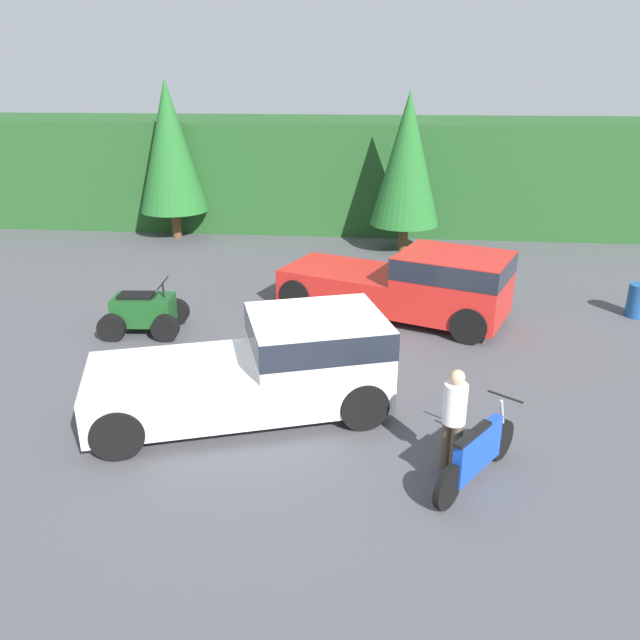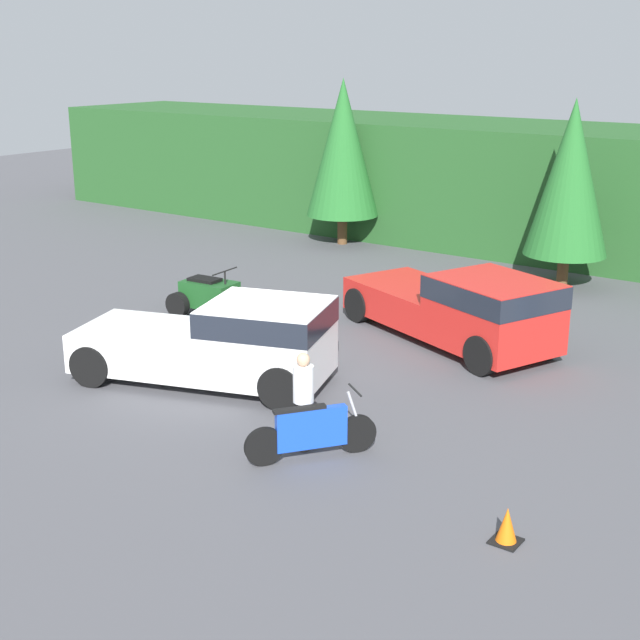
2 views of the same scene
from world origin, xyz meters
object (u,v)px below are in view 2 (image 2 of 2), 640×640
Objects in this scene: pickup_truck_second at (227,340)px; quad_atv at (210,296)px; dirt_bike at (312,432)px; pickup_truck_red at (464,306)px; traffic_cone at (507,527)px; rider_person at (303,397)px.

pickup_truck_second reaches higher than quad_atv.
pickup_truck_red is at bearing 41.40° from dirt_bike.
traffic_cone is (11.22, -5.95, -0.26)m from quad_atv.
pickup_truck_second is 3.58m from rider_person.
quad_atv is 12.70m from traffic_cone.
traffic_cone is (4.59, -7.59, -0.72)m from pickup_truck_red.
rider_person is 4.40m from traffic_cone.
pickup_truck_red reaches higher than traffic_cone.
pickup_truck_second is 4.05m from dirt_bike.
pickup_truck_second is at bearing 162.03° from traffic_cone.
pickup_truck_second is at bearing -47.91° from quad_atv.
pickup_truck_red is 7.07m from dirt_bike.
dirt_bike is (0.69, -7.02, -0.48)m from pickup_truck_red.
pickup_truck_second is at bearing 115.21° from rider_person.
quad_atv reaches higher than dirt_bike.
rider_person is at bearing -41.08° from quad_atv.
rider_person is at bearing 90.32° from dirt_bike.
rider_person is (3.20, -1.60, -0.00)m from pickup_truck_second.
pickup_truck_red is at bearing 121.18° from traffic_cone.
quad_atv is at bearing 152.09° from traffic_cone.
traffic_cone is (3.90, -0.57, -0.24)m from dirt_bike.
dirt_bike reaches higher than traffic_cone.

